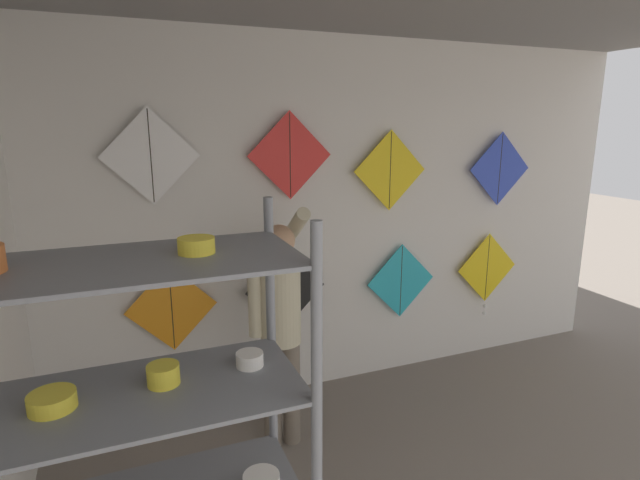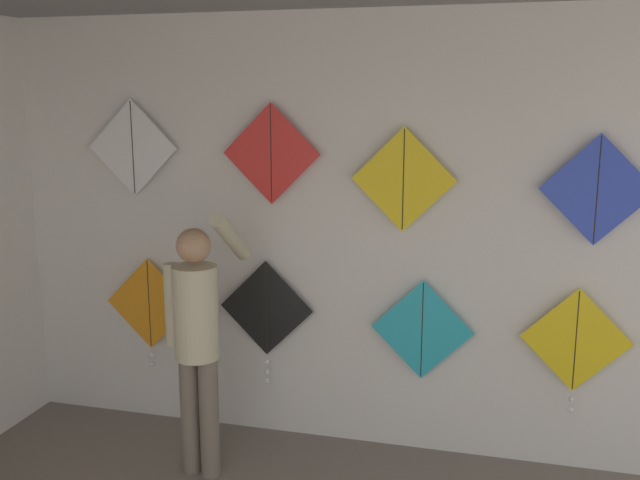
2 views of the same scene
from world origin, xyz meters
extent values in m
cube|color=silver|center=(0.00, 4.10, 1.40)|extent=(5.39, 0.06, 2.80)
cylinder|color=slate|center=(-1.23, 1.99, 0.97)|extent=(0.03, 0.03, 1.93)
cube|color=slate|center=(-1.72, 1.78, 1.45)|extent=(1.00, 0.42, 0.01)
cube|color=slate|center=(-1.72, 1.78, 1.82)|extent=(1.00, 0.42, 0.01)
cylinder|color=yellow|center=(-1.86, 1.79, 1.48)|extent=(0.12, 0.12, 0.04)
cylinder|color=yellow|center=(-1.59, 1.81, 1.49)|extent=(0.09, 0.09, 0.06)
cylinder|color=white|center=(-1.34, 1.83, 1.48)|extent=(0.08, 0.08, 0.04)
cylinder|color=yellow|center=(-1.48, 1.80, 1.84)|extent=(0.10, 0.10, 0.04)
cylinder|color=#726656|center=(-0.82, 3.43, 0.38)|extent=(0.12, 0.12, 0.75)
cylinder|color=#726656|center=(-0.69, 3.41, 0.38)|extent=(0.12, 0.12, 0.75)
cylinder|color=beige|center=(-0.75, 3.42, 1.03)|extent=(0.27, 0.27, 0.56)
sphere|color=tan|center=(-0.75, 3.42, 1.43)|extent=(0.20, 0.20, 0.20)
cylinder|color=beige|center=(-0.91, 3.44, 1.06)|extent=(0.09, 0.09, 0.50)
cylinder|color=beige|center=(-0.59, 3.60, 1.46)|extent=(0.09, 0.46, 0.36)
cube|color=orange|center=(-1.38, 4.01, 0.86)|extent=(0.65, 0.01, 0.65)
cylinder|color=black|center=(-1.38, 4.01, 0.86)|extent=(0.01, 0.01, 0.61)
sphere|color=white|center=(-1.38, 4.00, 0.49)|extent=(0.04, 0.04, 0.04)
sphere|color=white|center=(-1.38, 4.00, 0.42)|extent=(0.04, 0.04, 0.04)
cube|color=black|center=(-0.52, 4.01, 0.90)|extent=(0.65, 0.01, 0.65)
cylinder|color=black|center=(-0.52, 4.01, 0.90)|extent=(0.01, 0.01, 0.61)
sphere|color=white|center=(-0.52, 4.00, 0.52)|extent=(0.04, 0.04, 0.04)
sphere|color=white|center=(-0.52, 4.00, 0.45)|extent=(0.04, 0.04, 0.04)
sphere|color=white|center=(-0.52, 4.00, 0.38)|extent=(0.04, 0.04, 0.04)
cube|color=#28B2C6|center=(0.51, 4.01, 0.84)|extent=(0.65, 0.01, 0.65)
cylinder|color=black|center=(0.51, 4.01, 0.84)|extent=(0.01, 0.01, 0.61)
cube|color=yellow|center=(1.43, 4.01, 0.85)|extent=(0.65, 0.01, 0.65)
cylinder|color=black|center=(1.43, 4.01, 0.85)|extent=(0.01, 0.01, 0.61)
sphere|color=white|center=(1.43, 4.00, 0.48)|extent=(0.04, 0.04, 0.04)
sphere|color=white|center=(1.43, 4.00, 0.41)|extent=(0.04, 0.04, 0.04)
cube|color=white|center=(-1.44, 4.01, 1.94)|extent=(0.65, 0.01, 0.65)
cylinder|color=black|center=(-1.44, 4.01, 1.94)|extent=(0.01, 0.01, 0.61)
cube|color=red|center=(-0.47, 4.01, 1.92)|extent=(0.65, 0.01, 0.65)
cylinder|color=black|center=(-0.47, 4.01, 1.92)|extent=(0.01, 0.01, 0.61)
cube|color=yellow|center=(0.37, 4.01, 1.78)|extent=(0.65, 0.01, 0.65)
cylinder|color=black|center=(0.37, 4.01, 1.78)|extent=(0.01, 0.01, 0.61)
cube|color=blue|center=(1.48, 4.01, 1.76)|extent=(0.65, 0.01, 0.65)
cylinder|color=black|center=(1.48, 4.01, 1.76)|extent=(0.01, 0.01, 0.61)
camera|label=1|loc=(-1.65, 0.50, 2.16)|focal=28.00mm
camera|label=2|loc=(0.98, -0.28, 2.30)|focal=40.00mm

